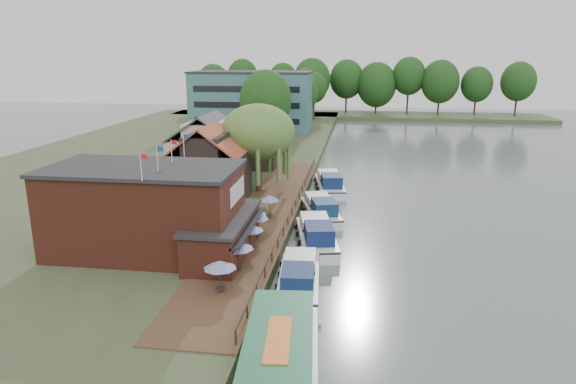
{
  "coord_description": "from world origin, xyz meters",
  "views": [
    {
      "loc": [
        1.24,
        -39.05,
        17.05
      ],
      "look_at": [
        -6.0,
        12.0,
        3.0
      ],
      "focal_mm": 32.0,
      "sensor_mm": 36.0,
      "label": 1
    }
  ],
  "objects_px": {
    "umbrella_1": "(238,257)",
    "umbrella_5": "(269,207)",
    "cottage_a": "(209,164)",
    "cottage_c": "(254,137)",
    "cottage_b": "(209,147)",
    "tour_boat": "(277,375)",
    "swan": "(319,322)",
    "cruiser_2": "(321,207)",
    "cruiser_3": "(330,181)",
    "pub": "(168,210)",
    "umbrella_3": "(257,226)",
    "cruiser_1": "(317,232)",
    "willow": "(258,149)",
    "umbrella_0": "(220,277)",
    "cruiser_0": "(299,274)",
    "hotel_block": "(252,100)",
    "umbrella_2": "(250,238)",
    "umbrella_4": "(254,221)"
  },
  "relations": [
    {
      "from": "cruiser_1",
      "to": "swan",
      "type": "relative_size",
      "value": 24.36
    },
    {
      "from": "umbrella_1",
      "to": "cruiser_2",
      "type": "bearing_deg",
      "value": 74.15
    },
    {
      "from": "hotel_block",
      "to": "cruiser_1",
      "type": "xyz_separation_m",
      "value": [
        19.63,
        -65.14,
        -5.83
      ]
    },
    {
      "from": "willow",
      "to": "tour_boat",
      "type": "xyz_separation_m",
      "value": [
        8.12,
        -36.27,
        -4.57
      ]
    },
    {
      "from": "umbrella_4",
      "to": "willow",
      "type": "bearing_deg",
      "value": 99.53
    },
    {
      "from": "umbrella_0",
      "to": "umbrella_4",
      "type": "distance_m",
      "value": 11.96
    },
    {
      "from": "cruiser_0",
      "to": "umbrella_2",
      "type": "bearing_deg",
      "value": 132.89
    },
    {
      "from": "pub",
      "to": "cruiser_3",
      "type": "relative_size",
      "value": 1.88
    },
    {
      "from": "cottage_b",
      "to": "cottage_c",
      "type": "xyz_separation_m",
      "value": [
        4.0,
        9.0,
        0.0
      ]
    },
    {
      "from": "cruiser_0",
      "to": "cruiser_2",
      "type": "relative_size",
      "value": 0.99
    },
    {
      "from": "cottage_b",
      "to": "cruiser_0",
      "type": "xyz_separation_m",
      "value": [
        15.14,
        -28.34,
        -4.01
      ]
    },
    {
      "from": "umbrella_5",
      "to": "cruiser_2",
      "type": "distance_m",
      "value": 6.39
    },
    {
      "from": "cruiser_2",
      "to": "umbrella_5",
      "type": "bearing_deg",
      "value": -154.86
    },
    {
      "from": "umbrella_0",
      "to": "cottage_b",
      "type": "bearing_deg",
      "value": 107.69
    },
    {
      "from": "umbrella_1",
      "to": "umbrella_5",
      "type": "relative_size",
      "value": 1.03
    },
    {
      "from": "cottage_b",
      "to": "tour_boat",
      "type": "relative_size",
      "value": 0.64
    },
    {
      "from": "umbrella_5",
      "to": "cruiser_1",
      "type": "bearing_deg",
      "value": -38.25
    },
    {
      "from": "umbrella_3",
      "to": "cottage_b",
      "type": "bearing_deg",
      "value": 116.51
    },
    {
      "from": "cruiser_1",
      "to": "cruiser_3",
      "type": "bearing_deg",
      "value": 79.1
    },
    {
      "from": "swan",
      "to": "tour_boat",
      "type": "bearing_deg",
      "value": -100.0
    },
    {
      "from": "pub",
      "to": "cottage_a",
      "type": "bearing_deg",
      "value": 93.81
    },
    {
      "from": "willow",
      "to": "cruiser_2",
      "type": "distance_m",
      "value": 11.1
    },
    {
      "from": "cruiser_1",
      "to": "cruiser_3",
      "type": "height_order",
      "value": "cruiser_1"
    },
    {
      "from": "hotel_block",
      "to": "willow",
      "type": "bearing_deg",
      "value": -77.29
    },
    {
      "from": "umbrella_2",
      "to": "pub",
      "type": "bearing_deg",
      "value": -172.24
    },
    {
      "from": "umbrella_1",
      "to": "umbrella_5",
      "type": "height_order",
      "value": "same"
    },
    {
      "from": "pub",
      "to": "cruiser_2",
      "type": "distance_m",
      "value": 18.31
    },
    {
      "from": "umbrella_0",
      "to": "umbrella_4",
      "type": "relative_size",
      "value": 1.0
    },
    {
      "from": "cottage_a",
      "to": "cottage_c",
      "type": "relative_size",
      "value": 1.01
    },
    {
      "from": "umbrella_1",
      "to": "umbrella_3",
      "type": "relative_size",
      "value": 1.03
    },
    {
      "from": "umbrella_2",
      "to": "cottage_a",
      "type": "bearing_deg",
      "value": 118.25
    },
    {
      "from": "cottage_a",
      "to": "umbrella_3",
      "type": "height_order",
      "value": "cottage_a"
    },
    {
      "from": "cruiser_3",
      "to": "umbrella_0",
      "type": "bearing_deg",
      "value": -109.38
    },
    {
      "from": "cruiser_1",
      "to": "umbrella_3",
      "type": "bearing_deg",
      "value": -170.52
    },
    {
      "from": "umbrella_2",
      "to": "cruiser_0",
      "type": "relative_size",
      "value": 0.23
    },
    {
      "from": "cottage_a",
      "to": "cottage_b",
      "type": "distance_m",
      "value": 10.44
    },
    {
      "from": "pub",
      "to": "umbrella_1",
      "type": "distance_m",
      "value": 7.62
    },
    {
      "from": "pub",
      "to": "umbrella_3",
      "type": "distance_m",
      "value": 7.96
    },
    {
      "from": "umbrella_3",
      "to": "cruiser_3",
      "type": "xyz_separation_m",
      "value": [
        5.15,
        21.02,
        -0.98
      ]
    },
    {
      "from": "umbrella_2",
      "to": "umbrella_0",
      "type": "bearing_deg",
      "value": -93.1
    },
    {
      "from": "cottage_b",
      "to": "cruiser_0",
      "type": "relative_size",
      "value": 0.94
    },
    {
      "from": "cottage_c",
      "to": "umbrella_1",
      "type": "relative_size",
      "value": 3.48
    },
    {
      "from": "umbrella_4",
      "to": "swan",
      "type": "distance_m",
      "value": 15.27
    },
    {
      "from": "umbrella_1",
      "to": "cruiser_2",
      "type": "xyz_separation_m",
      "value": [
        4.87,
        17.14,
        -1.04
      ]
    },
    {
      "from": "cottage_a",
      "to": "cruiser_2",
      "type": "xyz_separation_m",
      "value": [
        12.37,
        -1.06,
        -4.0
      ]
    },
    {
      "from": "pub",
      "to": "cruiser_0",
      "type": "bearing_deg",
      "value": -16.68
    },
    {
      "from": "umbrella_0",
      "to": "cruiser_3",
      "type": "height_order",
      "value": "umbrella_0"
    },
    {
      "from": "cruiser_2",
      "to": "cruiser_3",
      "type": "distance_m",
      "value": 11.04
    },
    {
      "from": "umbrella_0",
      "to": "swan",
      "type": "relative_size",
      "value": 5.4
    },
    {
      "from": "cruiser_1",
      "to": "cruiser_2",
      "type": "xyz_separation_m",
      "value": [
        -0.26,
        8.08,
        -0.07
      ]
    }
  ]
}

